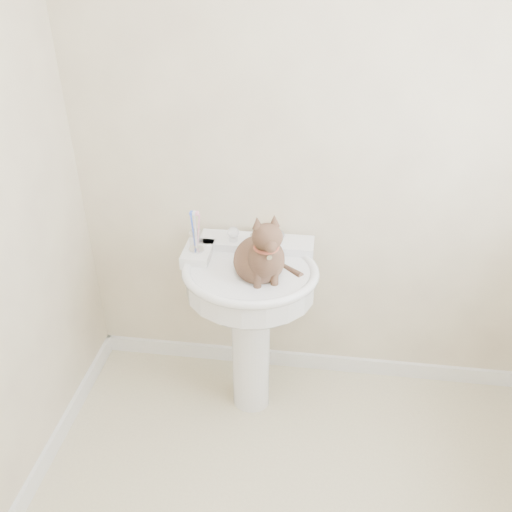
% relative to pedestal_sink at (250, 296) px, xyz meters
% --- Properties ---
extents(wall_back, '(2.20, 0.00, 2.50)m').
position_rel_pedestal_sink_xyz_m(wall_back, '(0.25, 0.29, 0.60)').
color(wall_back, beige).
rests_on(wall_back, ground).
extents(baseboard_back, '(2.20, 0.02, 0.09)m').
position_rel_pedestal_sink_xyz_m(baseboard_back, '(0.25, 0.28, -0.61)').
color(baseboard_back, white).
rests_on(baseboard_back, floor).
extents(pedestal_sink, '(0.60, 0.59, 0.83)m').
position_rel_pedestal_sink_xyz_m(pedestal_sink, '(0.00, 0.00, 0.00)').
color(pedestal_sink, white).
rests_on(pedestal_sink, floor).
extents(faucet, '(0.28, 0.12, 0.14)m').
position_rel_pedestal_sink_xyz_m(faucet, '(0.00, 0.15, 0.22)').
color(faucet, silver).
rests_on(faucet, pedestal_sink).
extents(soap_bar, '(0.10, 0.07, 0.03)m').
position_rel_pedestal_sink_xyz_m(soap_bar, '(0.05, 0.23, 0.19)').
color(soap_bar, orange).
rests_on(soap_bar, pedestal_sink).
extents(toothbrush_cup, '(0.07, 0.07, 0.19)m').
position_rel_pedestal_sink_xyz_m(toothbrush_cup, '(-0.24, 0.06, 0.23)').
color(toothbrush_cup, silver).
rests_on(toothbrush_cup, pedestal_sink).
extents(cat, '(0.24, 0.30, 0.44)m').
position_rel_pedestal_sink_xyz_m(cat, '(0.05, -0.04, 0.23)').
color(cat, brown).
rests_on(cat, pedestal_sink).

